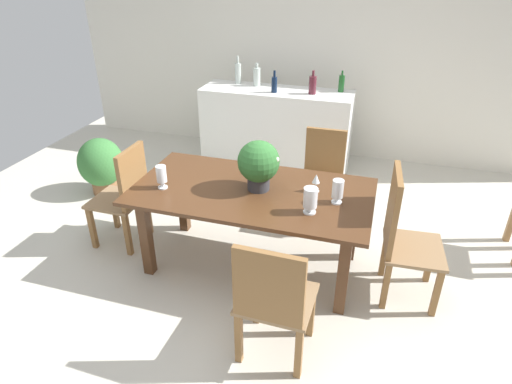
{
  "coord_description": "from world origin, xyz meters",
  "views": [
    {
      "loc": [
        0.92,
        -2.96,
        2.37
      ],
      "look_at": [
        0.04,
        -0.07,
        0.72
      ],
      "focal_mm": 30.8,
      "sensor_mm": 36.0,
      "label": 1
    }
  ],
  "objects_px": {
    "dining_table": "(252,201)",
    "potted_plant_floor": "(101,164)",
    "chair_near_right": "(273,299)",
    "wine_bottle_green": "(341,83)",
    "wine_glass": "(316,180)",
    "crystal_vase_left": "(310,199)",
    "chair_head_end": "(126,193)",
    "kitchen_counter": "(276,131)",
    "wine_bottle_dark": "(313,85)",
    "wine_bottle_amber": "(257,76)",
    "flower_centerpiece": "(259,163)",
    "crystal_vase_right": "(161,175)",
    "chair_far_right": "(322,173)",
    "chair_foot_end": "(401,232)",
    "crystal_vase_center_near": "(338,190)",
    "wine_bottle_clear": "(274,84)",
    "wine_bottle_tall": "(238,73)"
  },
  "relations": [
    {
      "from": "wine_bottle_dark",
      "to": "potted_plant_floor",
      "type": "relative_size",
      "value": 0.41
    },
    {
      "from": "wine_glass",
      "to": "wine_bottle_dark",
      "type": "relative_size",
      "value": 0.57
    },
    {
      "from": "chair_near_right",
      "to": "wine_bottle_amber",
      "type": "bearing_deg",
      "value": -69.96
    },
    {
      "from": "wine_bottle_clear",
      "to": "wine_bottle_amber",
      "type": "height_order",
      "value": "wine_bottle_amber"
    },
    {
      "from": "chair_near_right",
      "to": "chair_far_right",
      "type": "relative_size",
      "value": 1.01
    },
    {
      "from": "chair_near_right",
      "to": "chair_far_right",
      "type": "xyz_separation_m",
      "value": [
        0.0,
        1.83,
        -0.01
      ]
    },
    {
      "from": "wine_bottle_dark",
      "to": "chair_far_right",
      "type": "bearing_deg",
      "value": -72.18
    },
    {
      "from": "chair_head_end",
      "to": "wine_bottle_dark",
      "type": "relative_size",
      "value": 3.69
    },
    {
      "from": "wine_bottle_dark",
      "to": "wine_bottle_green",
      "type": "bearing_deg",
      "value": 30.88
    },
    {
      "from": "wine_bottle_amber",
      "to": "chair_far_right",
      "type": "bearing_deg",
      "value": -48.02
    },
    {
      "from": "dining_table",
      "to": "potted_plant_floor",
      "type": "relative_size",
      "value": 2.96
    },
    {
      "from": "dining_table",
      "to": "wine_bottle_dark",
      "type": "relative_size",
      "value": 7.31
    },
    {
      "from": "chair_near_right",
      "to": "dining_table",
      "type": "bearing_deg",
      "value": -64.03
    },
    {
      "from": "kitchen_counter",
      "to": "wine_bottle_amber",
      "type": "relative_size",
      "value": 6.65
    },
    {
      "from": "chair_head_end",
      "to": "kitchen_counter",
      "type": "xyz_separation_m",
      "value": [
        0.87,
        1.9,
        -0.02
      ]
    },
    {
      "from": "chair_foot_end",
      "to": "kitchen_counter",
      "type": "xyz_separation_m",
      "value": [
        -1.46,
        1.91,
        -0.07
      ]
    },
    {
      "from": "crystal_vase_right",
      "to": "wine_glass",
      "type": "distance_m",
      "value": 1.21
    },
    {
      "from": "kitchen_counter",
      "to": "crystal_vase_left",
      "type": "bearing_deg",
      "value": -69.25
    },
    {
      "from": "wine_glass",
      "to": "crystal_vase_center_near",
      "type": "bearing_deg",
      "value": -35.47
    },
    {
      "from": "crystal_vase_center_near",
      "to": "wine_bottle_tall",
      "type": "bearing_deg",
      "value": 125.69
    },
    {
      "from": "wine_bottle_dark",
      "to": "wine_bottle_clear",
      "type": "xyz_separation_m",
      "value": [
        -0.42,
        -0.06,
        -0.01
      ]
    },
    {
      "from": "crystal_vase_left",
      "to": "crystal_vase_center_near",
      "type": "relative_size",
      "value": 1.05
    },
    {
      "from": "chair_far_right",
      "to": "crystal_vase_center_near",
      "type": "height_order",
      "value": "chair_far_right"
    },
    {
      "from": "dining_table",
      "to": "potted_plant_floor",
      "type": "distance_m",
      "value": 2.14
    },
    {
      "from": "wine_bottle_amber",
      "to": "potted_plant_floor",
      "type": "distance_m",
      "value": 2.03
    },
    {
      "from": "crystal_vase_center_near",
      "to": "wine_bottle_clear",
      "type": "xyz_separation_m",
      "value": [
        -0.97,
        1.82,
        0.25
      ]
    },
    {
      "from": "wine_bottle_green",
      "to": "wine_bottle_clear",
      "type": "distance_m",
      "value": 0.75
    },
    {
      "from": "wine_bottle_tall",
      "to": "kitchen_counter",
      "type": "bearing_deg",
      "value": -16.26
    },
    {
      "from": "flower_centerpiece",
      "to": "wine_bottle_amber",
      "type": "xyz_separation_m",
      "value": [
        -0.62,
        1.99,
        0.15
      ]
    },
    {
      "from": "chair_near_right",
      "to": "wine_bottle_green",
      "type": "relative_size",
      "value": 3.97
    },
    {
      "from": "chair_head_end",
      "to": "crystal_vase_left",
      "type": "relative_size",
      "value": 4.82
    },
    {
      "from": "crystal_vase_left",
      "to": "wine_glass",
      "type": "height_order",
      "value": "crystal_vase_left"
    },
    {
      "from": "dining_table",
      "to": "wine_bottle_green",
      "type": "bearing_deg",
      "value": 78.72
    },
    {
      "from": "wine_glass",
      "to": "wine_bottle_green",
      "type": "xyz_separation_m",
      "value": [
        -0.07,
        1.93,
        0.26
      ]
    },
    {
      "from": "wine_bottle_amber",
      "to": "chair_head_end",
      "type": "bearing_deg",
      "value": -106.45
    },
    {
      "from": "chair_near_right",
      "to": "wine_bottle_green",
      "type": "distance_m",
      "value": 3.02
    },
    {
      "from": "wine_glass",
      "to": "wine_bottle_tall",
      "type": "height_order",
      "value": "wine_bottle_tall"
    },
    {
      "from": "crystal_vase_left",
      "to": "chair_far_right",
      "type": "bearing_deg",
      "value": 93.88
    },
    {
      "from": "wine_glass",
      "to": "wine_bottle_tall",
      "type": "distance_m",
      "value": 2.34
    },
    {
      "from": "dining_table",
      "to": "chair_near_right",
      "type": "relative_size",
      "value": 2.02
    },
    {
      "from": "chair_far_right",
      "to": "chair_foot_end",
      "type": "height_order",
      "value": "chair_foot_end"
    },
    {
      "from": "wine_bottle_dark",
      "to": "chair_head_end",
      "type": "bearing_deg",
      "value": -124.39
    },
    {
      "from": "wine_glass",
      "to": "chair_foot_end",
      "type": "bearing_deg",
      "value": -10.89
    },
    {
      "from": "wine_bottle_green",
      "to": "chair_near_right",
      "type": "bearing_deg",
      "value": -89.76
    },
    {
      "from": "dining_table",
      "to": "wine_bottle_green",
      "type": "distance_m",
      "value": 2.14
    },
    {
      "from": "chair_far_right",
      "to": "crystal_vase_right",
      "type": "distance_m",
      "value": 1.59
    },
    {
      "from": "chair_head_end",
      "to": "crystal_vase_right",
      "type": "distance_m",
      "value": 0.61
    },
    {
      "from": "dining_table",
      "to": "wine_glass",
      "type": "xyz_separation_m",
      "value": [
        0.48,
        0.12,
        0.2
      ]
    },
    {
      "from": "dining_table",
      "to": "chair_head_end",
      "type": "distance_m",
      "value": 1.17
    },
    {
      "from": "wine_glass",
      "to": "dining_table",
      "type": "bearing_deg",
      "value": -165.73
    }
  ]
}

